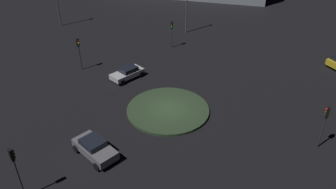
% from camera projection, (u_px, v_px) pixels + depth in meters
% --- Properties ---
extents(ground_plane, '(114.94, 114.94, 0.00)m').
position_uv_depth(ground_plane, '(168.00, 111.00, 32.81)').
color(ground_plane, black).
extents(roundabout_island, '(8.19, 8.19, 0.26)m').
position_uv_depth(roundabout_island, '(168.00, 110.00, 32.74)').
color(roundabout_island, '#2D4228').
rests_on(roundabout_island, ground_plane).
extents(car_silver, '(3.13, 4.27, 1.39)m').
position_uv_depth(car_silver, '(127.00, 73.00, 38.04)').
color(car_silver, silver).
rests_on(car_silver, ground_plane).
extents(car_grey, '(4.53, 3.33, 1.51)m').
position_uv_depth(car_grey, '(95.00, 148.00, 26.94)').
color(car_grey, slate).
rests_on(car_grey, ground_plane).
extents(traffic_light_southwest, '(0.40, 0.37, 3.98)m').
position_uv_depth(traffic_light_southwest, '(79.00, 48.00, 38.81)').
color(traffic_light_southwest, '#2D2D2D').
rests_on(traffic_light_southwest, ground_plane).
extents(traffic_light_northwest, '(0.39, 0.36, 3.75)m').
position_uv_depth(traffic_light_northwest, '(172.00, 29.00, 44.46)').
color(traffic_light_northwest, '#2D2D2D').
rests_on(traffic_light_northwest, ground_plane).
extents(traffic_light_southeast, '(0.36, 0.39, 4.45)m').
position_uv_depth(traffic_light_southeast, '(15.00, 164.00, 22.00)').
color(traffic_light_southeast, '#2D2D2D').
rests_on(traffic_light_southeast, ground_plane).
extents(traffic_light_northeast, '(0.39, 0.39, 4.09)m').
position_uv_depth(traffic_light_northeast, '(325.00, 120.00, 26.65)').
color(traffic_light_northeast, '#2D2D2D').
rests_on(traffic_light_northeast, ground_plane).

